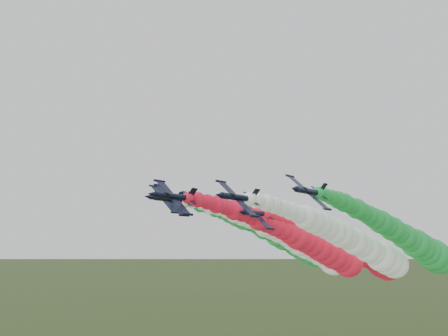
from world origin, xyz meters
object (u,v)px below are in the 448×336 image
Objects in this scene: jet_inner_right at (357,244)px; jet_trail at (358,251)px; jet_outer_right at (411,241)px; jet_inner_left at (302,244)px; jet_outer_left at (284,238)px; jet_lead at (311,244)px.

jet_trail is (-7.80, 19.38, -2.22)m from jet_inner_right.
jet_outer_right is 18.93m from jet_trail.
jet_trail is (-17.68, 6.07, -2.94)m from jet_outer_right.
jet_inner_left is 1.01× the size of jet_trail.
jet_outer_left is at bearing 159.65° from jet_inner_right.
jet_inner_right is at bearing -11.05° from jet_inner_left.
jet_outer_left reaches higher than jet_trail.
jet_lead is at bearing -139.88° from jet_outer_right.
jet_trail is at bearing 82.14° from jet_lead.
jet_outer_right reaches higher than jet_lead.
jet_outer_left reaches higher than jet_outer_right.
jet_outer_right reaches higher than jet_inner_left.
jet_inner_left is 1.00× the size of jet_outer_left.
jet_inner_left is 1.01× the size of jet_outer_right.
jet_inner_right is 30.79m from jet_outer_left.
jet_outer_right reaches higher than jet_trail.
jet_lead is 10.71m from jet_inner_left.
jet_trail is (10.49, 15.81, -2.26)m from jet_inner_left.
jet_inner_left is at bearing -34.05° from jet_outer_left.
jet_inner_left is 18.63m from jet_inner_right.
jet_inner_left is at bearing -123.55° from jet_trail.
jet_inner_left is 19.11m from jet_trail.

